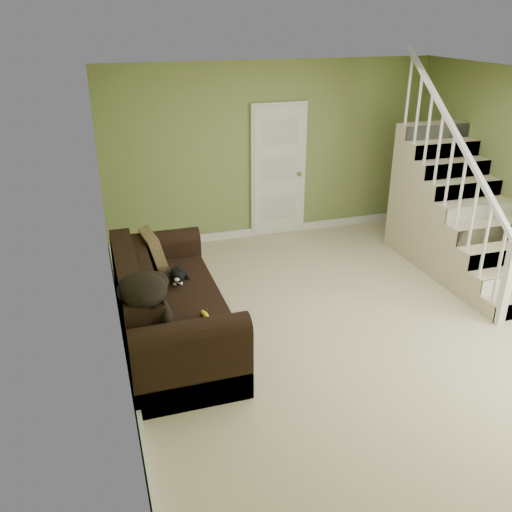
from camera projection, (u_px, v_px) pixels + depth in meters
floor at (348, 318)px, 6.19m from camera, size 5.00×5.50×0.01m
ceiling at (367, 81)px, 5.12m from camera, size 5.00×5.50×0.01m
wall_back at (272, 152)px, 8.05m from camera, size 5.00×0.04×2.60m
wall_left at (111, 237)px, 4.97m from camera, size 0.04×5.50×2.60m
baseboard_back at (271, 230)px, 8.53m from camera, size 5.00×0.04×0.12m
baseboard_left at (128, 350)px, 5.49m from camera, size 0.04×5.50×0.12m
door at (279, 171)px, 8.16m from camera, size 0.86×0.12×2.02m
staircase at (453, 219)px, 7.31m from camera, size 1.00×2.51×2.82m
sofa at (167, 309)px, 5.64m from camera, size 1.04×2.42×0.96m
side_table at (140, 280)px, 6.37m from camera, size 0.57×0.57×0.85m
cat at (178, 275)px, 5.84m from camera, size 0.23×0.46×0.22m
banana at (205, 315)px, 5.19m from camera, size 0.08×0.18×0.05m
throw_pillow at (155, 253)px, 6.08m from camera, size 0.30×0.51×0.50m
throw_blanket at (142, 289)px, 4.71m from camera, size 0.51×0.62×0.23m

